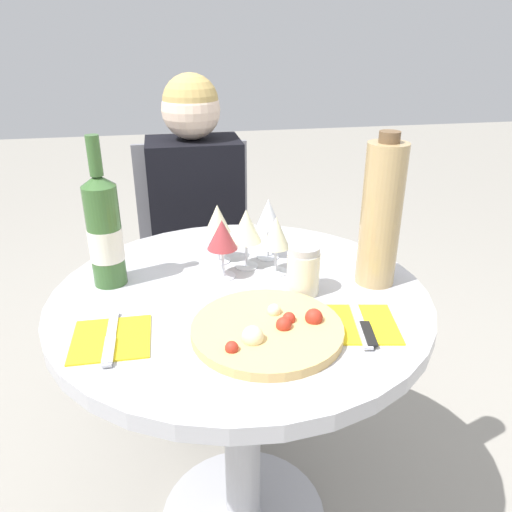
# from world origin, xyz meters

# --- Properties ---
(dining_table) EXTENTS (0.87, 0.87, 0.76)m
(dining_table) POSITION_xyz_m (0.00, 0.00, 0.58)
(dining_table) COLOR #B2B2B7
(dining_table) RESTS_ON ground_plane
(chair_behind_diner) EXTENTS (0.44, 0.44, 0.92)m
(chair_behind_diner) POSITION_xyz_m (-0.05, 0.79, 0.44)
(chair_behind_diner) COLOR slate
(chair_behind_diner) RESTS_ON ground_plane
(seated_diner) EXTENTS (0.32, 0.47, 1.18)m
(seated_diner) POSITION_xyz_m (-0.05, 0.64, 0.54)
(seated_diner) COLOR black
(seated_diner) RESTS_ON ground_plane
(pizza_large) EXTENTS (0.30, 0.30, 0.05)m
(pizza_large) POSITION_xyz_m (0.03, -0.19, 0.77)
(pizza_large) COLOR #DBB26B
(pizza_large) RESTS_ON dining_table
(wine_bottle) EXTENTS (0.08, 0.08, 0.35)m
(wine_bottle) POSITION_xyz_m (-0.30, 0.10, 0.89)
(wine_bottle) COLOR #38602D
(wine_bottle) RESTS_ON dining_table
(tall_carafe) EXTENTS (0.09, 0.09, 0.36)m
(tall_carafe) POSITION_xyz_m (0.32, -0.01, 0.93)
(tall_carafe) COLOR tan
(tall_carafe) RESTS_ON dining_table
(sugar_shaker) EXTENTS (0.07, 0.07, 0.12)m
(sugar_shaker) POSITION_xyz_m (0.14, -0.03, 0.82)
(sugar_shaker) COLOR silver
(sugar_shaker) RESTS_ON dining_table
(wine_glass_back_right) EXTENTS (0.07, 0.07, 0.16)m
(wine_glass_back_right) POSITION_xyz_m (0.10, 0.17, 0.88)
(wine_glass_back_right) COLOR silver
(wine_glass_back_right) RESTS_ON dining_table
(wine_glass_back_left) EXTENTS (0.07, 0.07, 0.15)m
(wine_glass_back_left) POSITION_xyz_m (-0.03, 0.17, 0.87)
(wine_glass_back_left) COLOR silver
(wine_glass_back_left) RESTS_ON dining_table
(wine_glass_front_left) EXTENTS (0.07, 0.07, 0.15)m
(wine_glass_front_left) POSITION_xyz_m (-0.03, 0.08, 0.87)
(wine_glass_front_left) COLOR silver
(wine_glass_front_left) RESTS_ON dining_table
(wine_glass_center) EXTENTS (0.08, 0.08, 0.15)m
(wine_glass_center) POSITION_xyz_m (0.04, 0.13, 0.87)
(wine_glass_center) COLOR silver
(wine_glass_center) RESTS_ON dining_table
(wine_glass_front_right) EXTENTS (0.07, 0.07, 0.15)m
(wine_glass_front_right) POSITION_xyz_m (0.10, 0.08, 0.86)
(wine_glass_front_right) COLOR silver
(wine_glass_front_right) RESTS_ON dining_table
(place_setting_left) EXTENTS (0.15, 0.19, 0.01)m
(place_setting_left) POSITION_xyz_m (-0.28, -0.15, 0.76)
(place_setting_left) COLOR yellow
(place_setting_left) RESTS_ON dining_table
(place_setting_right) EXTENTS (0.18, 0.19, 0.01)m
(place_setting_right) POSITION_xyz_m (0.22, -0.19, 0.76)
(place_setting_right) COLOR yellow
(place_setting_right) RESTS_ON dining_table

